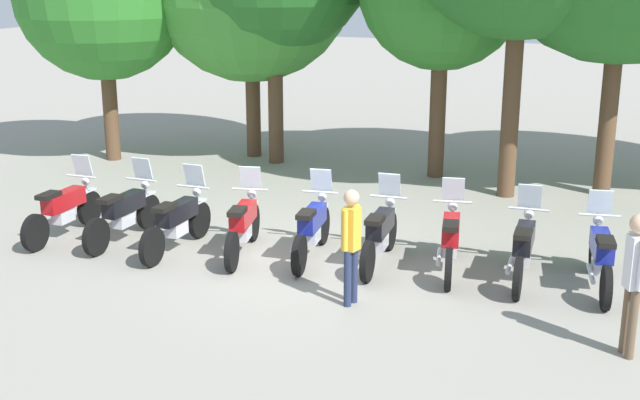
{
  "coord_description": "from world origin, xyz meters",
  "views": [
    {
      "loc": [
        4.95,
        -11.8,
        4.69
      ],
      "look_at": [
        0.0,
        0.5,
        0.9
      ],
      "focal_mm": 46.74,
      "sensor_mm": 36.0,
      "label": 1
    }
  ],
  "objects_px": {
    "motorcycle_0": "(64,208)",
    "motorcycle_2": "(178,221)",
    "motorcycle_1": "(124,212)",
    "motorcycle_7": "(523,248)",
    "motorcycle_5": "(380,233)",
    "motorcycle_8": "(601,255)",
    "motorcycle_4": "(312,228)",
    "motorcycle_6": "(450,239)",
    "person_1": "(635,273)",
    "person_0": "(351,238)",
    "motorcycle_3": "(243,224)"
  },
  "relations": [
    {
      "from": "motorcycle_0",
      "to": "motorcycle_2",
      "type": "distance_m",
      "value": 2.24
    },
    {
      "from": "motorcycle_1",
      "to": "motorcycle_7",
      "type": "relative_size",
      "value": 1.0
    },
    {
      "from": "motorcycle_5",
      "to": "motorcycle_8",
      "type": "height_order",
      "value": "same"
    },
    {
      "from": "motorcycle_0",
      "to": "motorcycle_4",
      "type": "xyz_separation_m",
      "value": [
        4.48,
        0.62,
        0.0
      ]
    },
    {
      "from": "motorcycle_2",
      "to": "motorcycle_6",
      "type": "height_order",
      "value": "same"
    },
    {
      "from": "motorcycle_7",
      "to": "motorcycle_1",
      "type": "bearing_deg",
      "value": 92.22
    },
    {
      "from": "motorcycle_0",
      "to": "motorcycle_5",
      "type": "relative_size",
      "value": 1.0
    },
    {
      "from": "motorcycle_5",
      "to": "motorcycle_7",
      "type": "distance_m",
      "value": 2.25
    },
    {
      "from": "motorcycle_4",
      "to": "motorcycle_5",
      "type": "height_order",
      "value": "same"
    },
    {
      "from": "motorcycle_6",
      "to": "motorcycle_8",
      "type": "height_order",
      "value": "same"
    },
    {
      "from": "motorcycle_0",
      "to": "motorcycle_8",
      "type": "xyz_separation_m",
      "value": [
        8.95,
        0.98,
        0.0
      ]
    },
    {
      "from": "motorcycle_0",
      "to": "person_1",
      "type": "xyz_separation_m",
      "value": [
        9.45,
        -1.22,
        0.57
      ]
    },
    {
      "from": "motorcycle_6",
      "to": "motorcycle_7",
      "type": "distance_m",
      "value": 1.13
    },
    {
      "from": "motorcycle_2",
      "to": "motorcycle_4",
      "type": "xyz_separation_m",
      "value": [
        2.23,
        0.51,
        0.0
      ]
    },
    {
      "from": "motorcycle_6",
      "to": "person_1",
      "type": "height_order",
      "value": "person_1"
    },
    {
      "from": "motorcycle_8",
      "to": "person_0",
      "type": "distance_m",
      "value": 3.81
    },
    {
      "from": "motorcycle_5",
      "to": "motorcycle_2",
      "type": "bearing_deg",
      "value": 96.21
    },
    {
      "from": "motorcycle_4",
      "to": "motorcycle_7",
      "type": "relative_size",
      "value": 1.0
    },
    {
      "from": "motorcycle_0",
      "to": "motorcycle_5",
      "type": "xyz_separation_m",
      "value": [
        5.6,
        0.76,
        0.0
      ]
    },
    {
      "from": "motorcycle_3",
      "to": "motorcycle_6",
      "type": "height_order",
      "value": "same"
    },
    {
      "from": "motorcycle_2",
      "to": "person_0",
      "type": "distance_m",
      "value": 3.68
    },
    {
      "from": "person_0",
      "to": "motorcycle_8",
      "type": "bearing_deg",
      "value": -137.79
    },
    {
      "from": "motorcycle_8",
      "to": "person_0",
      "type": "height_order",
      "value": "person_0"
    },
    {
      "from": "motorcycle_4",
      "to": "motorcycle_7",
      "type": "xyz_separation_m",
      "value": [
        3.36,
        0.28,
        0.0
      ]
    },
    {
      "from": "motorcycle_5",
      "to": "motorcycle_6",
      "type": "relative_size",
      "value": 1.01
    },
    {
      "from": "motorcycle_7",
      "to": "person_1",
      "type": "distance_m",
      "value": 2.72
    },
    {
      "from": "motorcycle_8",
      "to": "motorcycle_2",
      "type": "bearing_deg",
      "value": 87.36
    },
    {
      "from": "motorcycle_3",
      "to": "person_1",
      "type": "xyz_separation_m",
      "value": [
        6.09,
        -1.57,
        0.57
      ]
    },
    {
      "from": "motorcycle_0",
      "to": "motorcycle_4",
      "type": "bearing_deg",
      "value": -84.09
    },
    {
      "from": "person_1",
      "to": "motorcycle_2",
      "type": "bearing_deg",
      "value": -37.41
    },
    {
      "from": "motorcycle_4",
      "to": "motorcycle_5",
      "type": "distance_m",
      "value": 1.13
    },
    {
      "from": "motorcycle_2",
      "to": "motorcycle_5",
      "type": "distance_m",
      "value": 3.42
    },
    {
      "from": "motorcycle_6",
      "to": "person_0",
      "type": "height_order",
      "value": "person_0"
    },
    {
      "from": "motorcycle_1",
      "to": "motorcycle_7",
      "type": "xyz_separation_m",
      "value": [
        6.72,
        0.7,
        0.0
      ]
    },
    {
      "from": "motorcycle_2",
      "to": "motorcycle_5",
      "type": "height_order",
      "value": "same"
    },
    {
      "from": "motorcycle_6",
      "to": "motorcycle_5",
      "type": "bearing_deg",
      "value": 84.93
    },
    {
      "from": "motorcycle_7",
      "to": "person_0",
      "type": "distance_m",
      "value": 2.87
    },
    {
      "from": "motorcycle_0",
      "to": "motorcycle_4",
      "type": "distance_m",
      "value": 4.52
    },
    {
      "from": "person_0",
      "to": "person_1",
      "type": "bearing_deg",
      "value": -172.77
    },
    {
      "from": "motorcycle_5",
      "to": "person_0",
      "type": "relative_size",
      "value": 1.3
    },
    {
      "from": "motorcycle_8",
      "to": "person_1",
      "type": "height_order",
      "value": "person_1"
    },
    {
      "from": "motorcycle_3",
      "to": "motorcycle_8",
      "type": "relative_size",
      "value": 0.99
    },
    {
      "from": "motorcycle_3",
      "to": "person_1",
      "type": "height_order",
      "value": "person_1"
    },
    {
      "from": "motorcycle_3",
      "to": "motorcycle_6",
      "type": "xyz_separation_m",
      "value": [
        3.36,
        0.53,
        0.0
      ]
    },
    {
      "from": "motorcycle_5",
      "to": "person_1",
      "type": "xyz_separation_m",
      "value": [
        3.85,
        -1.97,
        0.57
      ]
    },
    {
      "from": "motorcycle_8",
      "to": "motorcycle_1",
      "type": "bearing_deg",
      "value": 85.72
    },
    {
      "from": "motorcycle_3",
      "to": "motorcycle_8",
      "type": "distance_m",
      "value": 5.64
    },
    {
      "from": "motorcycle_0",
      "to": "motorcycle_8",
      "type": "bearing_deg",
      "value": -85.74
    },
    {
      "from": "motorcycle_1",
      "to": "motorcycle_4",
      "type": "distance_m",
      "value": 3.38
    },
    {
      "from": "motorcycle_5",
      "to": "motorcycle_4",
      "type": "bearing_deg",
      "value": 92.24
    }
  ]
}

